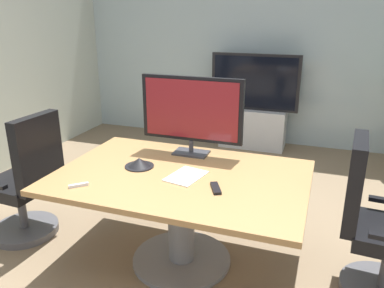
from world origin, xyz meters
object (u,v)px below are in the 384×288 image
at_px(conference_table, 181,198).
at_px(wall_display_unit, 253,117).
at_px(office_chair_right, 376,233).
at_px(remote_control, 216,188).
at_px(tv_monitor, 192,111).
at_px(conference_phone, 139,163).
at_px(office_chair_left, 27,187).

height_order(conference_table, wall_display_unit, wall_display_unit).
xyz_separation_m(conference_table, office_chair_right, (1.34, 0.13, -0.09)).
distance_m(conference_table, wall_display_unit, 2.84).
relative_size(wall_display_unit, remote_control, 7.71).
bearing_deg(wall_display_unit, tv_monitor, -91.36).
height_order(tv_monitor, conference_phone, tv_monitor).
relative_size(wall_display_unit, conference_phone, 5.95).
bearing_deg(tv_monitor, conference_phone, -124.41).
bearing_deg(office_chair_left, office_chair_right, 97.67).
relative_size(office_chair_left, conference_phone, 4.95).
height_order(wall_display_unit, remote_control, wall_display_unit).
bearing_deg(conference_table, tv_monitor, 99.08).
relative_size(conference_phone, remote_control, 1.29).
distance_m(conference_table, remote_control, 0.40).
distance_m(office_chair_right, remote_control, 1.11).
xyz_separation_m(office_chair_right, remote_control, (-1.03, -0.28, 0.29)).
distance_m(office_chair_left, tv_monitor, 1.52).
height_order(office_chair_right, conference_phone, office_chair_right).
bearing_deg(office_chair_left, wall_display_unit, 158.56).
bearing_deg(conference_phone, office_chair_right, 3.35).
bearing_deg(conference_table, office_chair_left, -176.19).
relative_size(office_chair_left, office_chair_right, 1.00).
height_order(conference_phone, remote_control, conference_phone).
height_order(conference_table, office_chair_right, office_chair_right).
height_order(tv_monitor, wall_display_unit, tv_monitor).
relative_size(conference_table, wall_display_unit, 1.37).
bearing_deg(office_chair_right, remote_control, 109.18).
height_order(office_chair_left, wall_display_unit, wall_display_unit).
relative_size(office_chair_left, remote_control, 6.41).
distance_m(tv_monitor, remote_control, 0.78).
bearing_deg(office_chair_left, conference_phone, 99.85).
xyz_separation_m(tv_monitor, remote_control, (0.38, -0.58, -0.35)).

